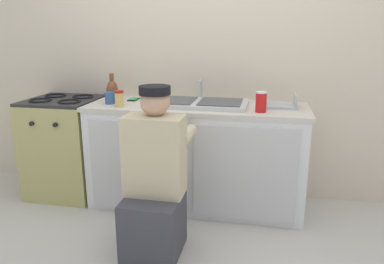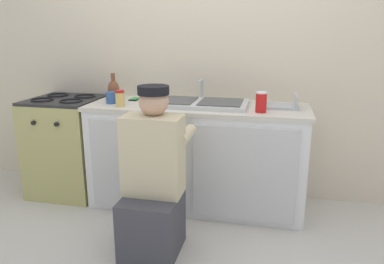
# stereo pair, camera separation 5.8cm
# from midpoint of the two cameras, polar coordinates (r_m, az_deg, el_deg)

# --- Properties ---
(ground_plane) EXTENTS (12.00, 12.00, 0.00)m
(ground_plane) POSITION_cam_midpoint_polar(r_m,az_deg,el_deg) (3.03, 0.14, -13.08)
(ground_plane) COLOR beige
(back_wall) EXTENTS (6.00, 0.10, 2.50)m
(back_wall) POSITION_cam_midpoint_polar(r_m,az_deg,el_deg) (3.31, 2.65, 12.01)
(back_wall) COLOR beige
(back_wall) RESTS_ON ground_plane
(counter_cabinet) EXTENTS (1.73, 0.62, 0.82)m
(counter_cabinet) POSITION_cam_midpoint_polar(r_m,az_deg,el_deg) (3.12, 1.30, -3.92)
(counter_cabinet) COLOR white
(counter_cabinet) RESTS_ON ground_plane
(countertop) EXTENTS (1.77, 0.62, 0.03)m
(countertop) POSITION_cam_midpoint_polar(r_m,az_deg,el_deg) (3.02, 1.39, 3.82)
(countertop) COLOR beige
(countertop) RESTS_ON counter_cabinet
(sink_double_basin) EXTENTS (0.80, 0.44, 0.19)m
(sink_double_basin) POSITION_cam_midpoint_polar(r_m,az_deg,el_deg) (3.01, 1.40, 4.48)
(sink_double_basin) COLOR silver
(sink_double_basin) RESTS_ON countertop
(stove_range) EXTENTS (0.60, 0.62, 0.88)m
(stove_range) POSITION_cam_midpoint_polar(r_m,az_deg,el_deg) (3.54, -17.87, -1.95)
(stove_range) COLOR tan
(stove_range) RESTS_ON ground_plane
(plumber_person) EXTENTS (0.42, 0.61, 1.10)m
(plumber_person) POSITION_cam_midpoint_polar(r_m,az_deg,el_deg) (2.47, -5.30, -8.11)
(plumber_person) COLOR #3F3F47
(plumber_person) RESTS_ON ground_plane
(cell_phone) EXTENTS (0.07, 0.14, 0.01)m
(cell_phone) POSITION_cam_midpoint_polar(r_m,az_deg,el_deg) (3.29, -8.19, 5.01)
(cell_phone) COLOR black
(cell_phone) RESTS_ON countertop
(soda_cup_red) EXTENTS (0.08, 0.08, 0.15)m
(soda_cup_red) POSITION_cam_midpoint_polar(r_m,az_deg,el_deg) (2.78, 11.08, 4.48)
(soda_cup_red) COLOR red
(soda_cup_red) RESTS_ON countertop
(condiment_jar) EXTENTS (0.07, 0.07, 0.13)m
(condiment_jar) POSITION_cam_midpoint_polar(r_m,az_deg,el_deg) (3.00, -10.38, 5.06)
(condiment_jar) COLOR #DBB760
(condiment_jar) RESTS_ON countertop
(coffee_mug) EXTENTS (0.13, 0.08, 0.09)m
(coffee_mug) POSITION_cam_midpoint_polar(r_m,az_deg,el_deg) (3.14, -11.67, 5.14)
(coffee_mug) COLOR #335699
(coffee_mug) RESTS_ON countertop
(dish_rack_tray) EXTENTS (0.28, 0.22, 0.11)m
(dish_rack_tray) POSITION_cam_midpoint_polar(r_m,az_deg,el_deg) (3.00, 13.77, 4.11)
(dish_rack_tray) COLOR #B2B7BC
(dish_rack_tray) RESTS_ON countertop
(vase_decorative) EXTENTS (0.10, 0.10, 0.23)m
(vase_decorative) POSITION_cam_midpoint_polar(r_m,az_deg,el_deg) (3.29, -11.37, 6.36)
(vase_decorative) COLOR brown
(vase_decorative) RESTS_ON countertop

